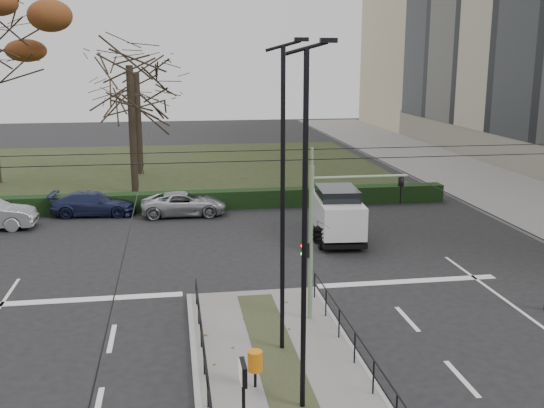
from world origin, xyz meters
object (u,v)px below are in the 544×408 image
(streetlamp_median_far, at_px, (283,199))
(bare_tree_center, at_px, (136,80))
(info_panel, at_px, (243,384))
(traffic_light, at_px, (320,231))
(litter_bin, at_px, (255,362))
(parked_car_fourth, at_px, (184,204))
(streetlamp_median_near, at_px, (305,231))
(white_van, at_px, (337,213))
(bare_tree_near, at_px, (130,75))
(parked_car_third, at_px, (93,203))

(streetlamp_median_far, distance_m, bare_tree_center, 30.25)
(info_panel, distance_m, streetlamp_median_far, 5.89)
(traffic_light, relative_size, litter_bin, 5.08)
(parked_car_fourth, bearing_deg, streetlamp_median_near, -172.81)
(streetlamp_median_far, relative_size, white_van, 1.83)
(traffic_light, xyz_separation_m, bare_tree_near, (-6.84, 21.10, 4.26))
(streetlamp_median_far, distance_m, bare_tree_near, 23.87)
(info_panel, height_order, white_van, white_van)
(parked_car_third, bearing_deg, parked_car_fourth, -94.16)
(parked_car_fourth, height_order, bare_tree_near, bare_tree_near)
(streetlamp_median_near, bearing_deg, bare_tree_center, 98.99)
(bare_tree_center, height_order, bare_tree_near, bare_tree_near)
(info_panel, xyz_separation_m, parked_car_fourth, (-0.73, 21.93, -1.21))
(bare_tree_near, bearing_deg, bare_tree_center, 89.53)
(bare_tree_near, bearing_deg, traffic_light, -72.05)
(litter_bin, distance_m, bare_tree_center, 32.59)
(litter_bin, relative_size, streetlamp_median_far, 0.11)
(parked_car_third, distance_m, bare_tree_center, 13.58)
(parked_car_third, distance_m, white_van, 13.48)
(streetlamp_median_far, xyz_separation_m, bare_tree_center, (-5.26, 29.71, 2.21))
(traffic_light, xyz_separation_m, streetlamp_median_far, (-1.52, -2.00, 1.53))
(traffic_light, distance_m, info_panel, 7.74)
(streetlamp_median_far, bearing_deg, parked_car_third, 112.21)
(info_panel, relative_size, bare_tree_near, 0.21)
(streetlamp_median_far, bearing_deg, bare_tree_center, 100.04)
(bare_tree_center, bearing_deg, litter_bin, -82.49)
(traffic_light, relative_size, bare_tree_near, 0.48)
(litter_bin, height_order, streetlamp_median_far, streetlamp_median_far)
(streetlamp_median_far, relative_size, bare_tree_center, 0.91)
(streetlamp_median_far, height_order, parked_car_third, streetlamp_median_far)
(traffic_light, height_order, bare_tree_center, bare_tree_center)
(info_panel, xyz_separation_m, streetlamp_median_far, (1.69, 4.94, 2.72))
(white_van, bearing_deg, bare_tree_near, 129.49)
(streetlamp_median_near, xyz_separation_m, parked_car_third, (-7.19, 20.92, -3.85))
(info_panel, distance_m, parked_car_third, 23.39)
(info_panel, distance_m, parked_car_fourth, 21.98)
(litter_bin, height_order, bare_tree_near, bare_tree_near)
(streetlamp_median_near, xyz_separation_m, white_van, (4.57, 14.35, -3.23))
(traffic_light, bearing_deg, litter_bin, -122.54)
(streetlamp_median_far, xyz_separation_m, bare_tree_near, (-5.31, 23.11, 2.73))
(streetlamp_median_far, height_order, bare_tree_center, bare_tree_center)
(info_panel, relative_size, streetlamp_median_near, 0.25)
(white_van, bearing_deg, info_panel, -111.05)
(info_panel, xyz_separation_m, white_van, (6.20, 16.12, -0.56))
(streetlamp_median_far, bearing_deg, litter_bin, -117.46)
(parked_car_fourth, relative_size, bare_tree_near, 0.44)
(info_panel, relative_size, parked_car_third, 0.48)
(white_van, height_order, bare_tree_near, bare_tree_near)
(info_panel, distance_m, bare_tree_near, 28.80)
(parked_car_fourth, bearing_deg, litter_bin, -175.44)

